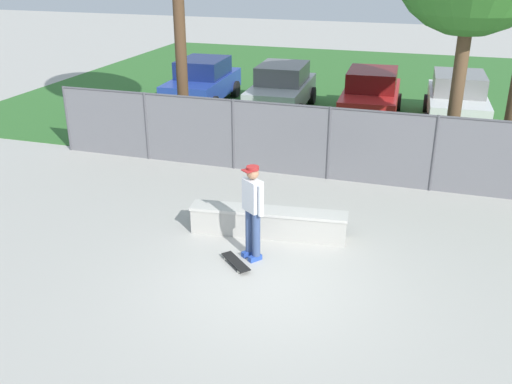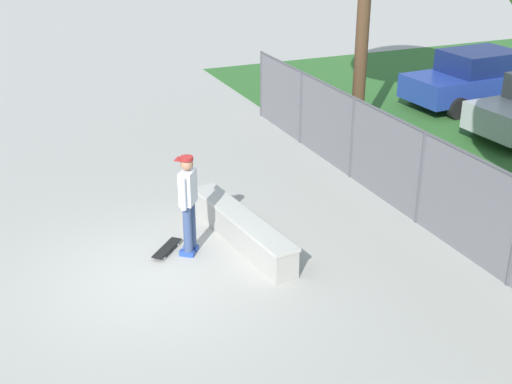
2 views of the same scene
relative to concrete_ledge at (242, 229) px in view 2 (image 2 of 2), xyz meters
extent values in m
plane|color=#ADAAA3|center=(0.54, -1.69, -0.29)|extent=(80.00, 80.00, 0.00)
cube|color=#A8A59E|center=(0.00, 0.00, -0.03)|extent=(3.17, 0.81, 0.51)
cube|color=beige|center=(0.00, 0.00, 0.25)|extent=(3.21, 0.85, 0.06)
cube|color=#2647A5|center=(0.06, -1.07, -0.24)|extent=(0.24, 0.27, 0.10)
cube|color=#2647A5|center=(-0.12, -0.94, -0.24)|extent=(0.24, 0.27, 0.10)
cylinder|color=#384C7A|center=(0.08, -1.05, 0.25)|extent=(0.15, 0.15, 0.88)
cylinder|color=#384C7A|center=(-0.10, -0.92, 0.25)|extent=(0.15, 0.15, 0.88)
cube|color=silver|center=(-0.01, -0.98, 0.99)|extent=(0.44, 0.40, 0.60)
cylinder|color=silver|center=(0.19, -1.13, 0.97)|extent=(0.10, 0.10, 0.58)
cylinder|color=silver|center=(-0.21, -0.83, 0.97)|extent=(0.10, 0.10, 0.58)
sphere|color=#9E7051|center=(-0.01, -0.98, 1.42)|extent=(0.22, 0.22, 0.22)
cylinder|color=maroon|center=(-0.01, -0.98, 1.52)|extent=(0.23, 0.23, 0.06)
cube|color=maroon|center=(-0.09, -1.09, 1.50)|extent=(0.23, 0.22, 0.02)
cube|color=black|center=(-0.22, -1.36, -0.21)|extent=(0.72, 0.69, 0.02)
cube|color=#B2B2B7|center=(-0.42, -1.17, -0.23)|extent=(0.14, 0.14, 0.02)
cube|color=#B2B2B7|center=(-0.02, -1.54, -0.23)|extent=(0.14, 0.14, 0.02)
cylinder|color=silver|center=(-0.36, -1.11, -0.26)|extent=(0.06, 0.06, 0.05)
cylinder|color=silver|center=(-0.48, -1.23, -0.26)|extent=(0.06, 0.06, 0.05)
cylinder|color=silver|center=(0.04, -1.48, -0.26)|extent=(0.06, 0.06, 0.05)
cylinder|color=silver|center=(-0.08, -1.60, -0.26)|extent=(0.06, 0.06, 0.05)
cylinder|color=#4C4C51|center=(-7.01, 3.45, 0.65)|extent=(0.07, 0.07, 1.87)
cylinder|color=#4C4C51|center=(-4.49, 3.45, 0.65)|extent=(0.07, 0.07, 1.87)
cylinder|color=#4C4C51|center=(-1.98, 3.45, 0.65)|extent=(0.07, 0.07, 1.87)
cylinder|color=#4C4C51|center=(0.54, 3.45, 0.65)|extent=(0.07, 0.07, 1.87)
cylinder|color=#4C4C51|center=(0.54, 3.45, 1.55)|extent=(15.11, 0.05, 0.05)
cube|color=slate|center=(0.54, 3.45, 0.65)|extent=(15.11, 0.01, 1.87)
cylinder|color=#513823|center=(-3.98, 4.80, 2.44)|extent=(0.32, 0.32, 5.46)
cube|color=#233D9E|center=(-5.45, 9.70, 0.38)|extent=(1.99, 4.28, 0.70)
cube|color=navy|center=(-5.46, 9.85, 1.05)|extent=(1.70, 2.17, 0.64)
cylinder|color=black|center=(-4.49, 8.44, 0.03)|extent=(0.25, 0.65, 0.64)
cylinder|color=black|center=(-6.29, 8.36, 0.03)|extent=(0.25, 0.65, 0.64)
cylinder|color=black|center=(-6.41, 10.96, 0.03)|extent=(0.25, 0.65, 0.64)
cylinder|color=black|center=(-3.17, 8.20, 0.03)|extent=(0.25, 0.65, 0.64)
camera|label=1|loc=(2.91, -10.00, 5.08)|focal=40.12mm
camera|label=2|loc=(10.13, -4.06, 5.56)|focal=47.19mm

